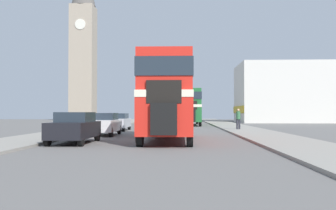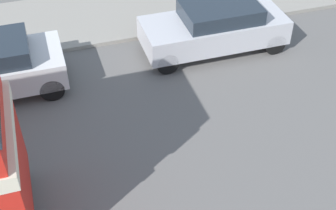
# 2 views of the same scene
# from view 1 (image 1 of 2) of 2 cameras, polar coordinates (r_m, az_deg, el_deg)

# --- Properties ---
(ground_plane) EXTENTS (120.00, 120.00, 0.00)m
(ground_plane) POSITION_cam_1_polar(r_m,az_deg,el_deg) (20.33, -2.08, -5.43)
(ground_plane) COLOR slate
(sidewalk_right) EXTENTS (3.50, 120.00, 0.12)m
(sidewalk_right) POSITION_cam_1_polar(r_m,az_deg,el_deg) (20.95, 16.74, -5.09)
(sidewalk_right) COLOR gray
(sidewalk_right) RESTS_ON ground_plane
(sidewalk_left) EXTENTS (3.50, 120.00, 0.12)m
(sidewalk_left) POSITION_cam_1_polar(r_m,az_deg,el_deg) (21.88, -20.06, -4.90)
(sidewalk_left) COLOR gray
(sidewalk_left) RESTS_ON ground_plane
(double_decker_bus) EXTENTS (2.53, 9.70, 4.35)m
(double_decker_bus) POSITION_cam_1_polar(r_m,az_deg,el_deg) (20.54, -0.00, 1.79)
(double_decker_bus) COLOR red
(double_decker_bus) RESTS_ON ground_plane
(bus_distant) EXTENTS (2.45, 10.18, 4.10)m
(bus_distant) POSITION_cam_1_polar(r_m,az_deg,el_deg) (44.44, 3.27, 0.07)
(bus_distant) COLOR #1E602D
(bus_distant) RESTS_ON ground_plane
(car_parked_near) EXTENTS (1.72, 4.13, 1.53)m
(car_parked_near) POSITION_cam_1_polar(r_m,az_deg,el_deg) (18.99, -14.02, -3.32)
(car_parked_near) COLOR black
(car_parked_near) RESTS_ON ground_plane
(car_parked_mid) EXTENTS (1.79, 4.04, 1.48)m
(car_parked_mid) POSITION_cam_1_polar(r_m,az_deg,el_deg) (25.04, -9.81, -2.84)
(car_parked_mid) COLOR white
(car_parked_mid) RESTS_ON ground_plane
(car_parked_far) EXTENTS (1.69, 4.20, 1.44)m
(car_parked_far) POSITION_cam_1_polar(r_m,az_deg,el_deg) (31.38, -7.69, -2.52)
(car_parked_far) COLOR silver
(car_parked_far) RESTS_ON ground_plane
(pedestrian_walking) EXTENTS (0.34, 0.34, 1.70)m
(pedestrian_walking) POSITION_cam_1_polar(r_m,az_deg,el_deg) (31.67, 10.66, -1.90)
(pedestrian_walking) COLOR #282833
(pedestrian_walking) RESTS_ON sidewalk_right
(church_tower) EXTENTS (4.33, 4.33, 29.63)m
(church_tower) POSITION_cam_1_polar(r_m,az_deg,el_deg) (70.15, -12.78, 10.10)
(church_tower) COLOR tan
(church_tower) RESTS_ON ground_plane
(shop_building_block) EXTENTS (15.53, 10.22, 8.75)m
(shop_building_block) POSITION_cam_1_polar(r_m,az_deg,el_deg) (59.23, 18.10, 1.70)
(shop_building_block) COLOR silver
(shop_building_block) RESTS_ON ground_plane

